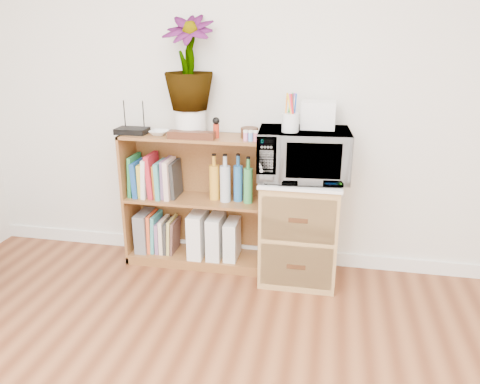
# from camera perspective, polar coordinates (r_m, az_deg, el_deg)

# --- Properties ---
(skirting_board) EXTENTS (4.00, 0.02, 0.10)m
(skirting_board) POSITION_cam_1_polar(r_m,az_deg,el_deg) (3.55, 0.87, -7.20)
(skirting_board) COLOR white
(skirting_board) RESTS_ON ground
(bookshelf) EXTENTS (1.00, 0.30, 0.95)m
(bookshelf) POSITION_cam_1_polar(r_m,az_deg,el_deg) (3.33, -5.46, -1.14)
(bookshelf) COLOR brown
(bookshelf) RESTS_ON ground
(wicker_unit) EXTENTS (0.50, 0.45, 0.70)m
(wicker_unit) POSITION_cam_1_polar(r_m,az_deg,el_deg) (3.19, 7.30, -4.61)
(wicker_unit) COLOR #9E7542
(wicker_unit) RESTS_ON ground
(microwave) EXTENTS (0.60, 0.43, 0.32)m
(microwave) POSITION_cam_1_polar(r_m,az_deg,el_deg) (3.01, 7.71, 4.56)
(microwave) COLOR silver
(microwave) RESTS_ON wicker_unit
(pen_cup) EXTENTS (0.10, 0.10, 0.11)m
(pen_cup) POSITION_cam_1_polar(r_m,az_deg,el_deg) (2.89, 6.16, 8.42)
(pen_cup) COLOR silver
(pen_cup) RESTS_ON microwave
(small_appliance) EXTENTS (0.21, 0.18, 0.17)m
(small_appliance) POSITION_cam_1_polar(r_m,az_deg,el_deg) (3.03, 9.52, 9.27)
(small_appliance) COLOR white
(small_appliance) RESTS_ON microwave
(router) EXTENTS (0.21, 0.15, 0.04)m
(router) POSITION_cam_1_polar(r_m,az_deg,el_deg) (3.33, -13.02, 7.28)
(router) COLOR black
(router) RESTS_ON bookshelf
(white_bowl) EXTENTS (0.13, 0.13, 0.03)m
(white_bowl) POSITION_cam_1_polar(r_m,az_deg,el_deg) (3.25, -9.84, 7.13)
(white_bowl) COLOR silver
(white_bowl) RESTS_ON bookshelf
(plant_pot) EXTENTS (0.20, 0.20, 0.17)m
(plant_pot) POSITION_cam_1_polar(r_m,az_deg,el_deg) (3.21, -6.05, 8.46)
(plant_pot) COLOR white
(plant_pot) RESTS_ON bookshelf
(potted_plant) EXTENTS (0.34, 0.34, 0.60)m
(potted_plant) POSITION_cam_1_polar(r_m,az_deg,el_deg) (3.16, -6.30, 15.35)
(potted_plant) COLOR #457F33
(potted_plant) RESTS_ON plant_pot
(trinket_box) EXTENTS (0.31, 0.08, 0.05)m
(trinket_box) POSITION_cam_1_polar(r_m,az_deg,el_deg) (3.10, -5.93, 6.91)
(trinket_box) COLOR #3C1B10
(trinket_box) RESTS_ON bookshelf
(kokeshi_doll) EXTENTS (0.04, 0.04, 0.09)m
(kokeshi_doll) POSITION_cam_1_polar(r_m,az_deg,el_deg) (3.11, -2.92, 7.43)
(kokeshi_doll) COLOR #A32714
(kokeshi_doll) RESTS_ON bookshelf
(wooden_bowl) EXTENTS (0.12, 0.12, 0.07)m
(wooden_bowl) POSITION_cam_1_polar(r_m,az_deg,el_deg) (3.12, 1.15, 7.25)
(wooden_bowl) COLOR #341E0E
(wooden_bowl) RESTS_ON bookshelf
(paint_jars) EXTENTS (0.12, 0.04, 0.06)m
(paint_jars) POSITION_cam_1_polar(r_m,az_deg,el_deg) (3.02, 1.30, 6.80)
(paint_jars) COLOR pink
(paint_jars) RESTS_ON bookshelf
(file_box) EXTENTS (0.09, 0.23, 0.29)m
(file_box) POSITION_cam_1_polar(r_m,az_deg,el_deg) (3.56, -11.50, -4.61)
(file_box) COLOR slate
(file_box) RESTS_ON bookshelf
(magazine_holder_left) EXTENTS (0.10, 0.26, 0.33)m
(magazine_holder_left) POSITION_cam_1_polar(r_m,az_deg,el_deg) (3.41, -5.12, -5.03)
(magazine_holder_left) COLOR white
(magazine_holder_left) RESTS_ON bookshelf
(magazine_holder_mid) EXTENTS (0.10, 0.25, 0.31)m
(magazine_holder_mid) POSITION_cam_1_polar(r_m,az_deg,el_deg) (3.38, -2.93, -5.34)
(magazine_holder_mid) COLOR silver
(magazine_holder_mid) RESTS_ON bookshelf
(magazine_holder_right) EXTENTS (0.09, 0.22, 0.28)m
(magazine_holder_right) POSITION_cam_1_polar(r_m,az_deg,el_deg) (3.36, -0.96, -5.75)
(magazine_holder_right) COLOR silver
(magazine_holder_right) RESTS_ON bookshelf
(cookbooks) EXTENTS (0.34, 0.20, 0.31)m
(cookbooks) POSITION_cam_1_polar(r_m,az_deg,el_deg) (3.38, -10.35, 1.76)
(cookbooks) COLOR #20793D
(cookbooks) RESTS_ON bookshelf
(liquor_bottles) EXTENTS (0.31, 0.07, 0.32)m
(liquor_bottles) POSITION_cam_1_polar(r_m,az_deg,el_deg) (3.21, -1.25, 1.65)
(liquor_bottles) COLOR gold
(liquor_bottles) RESTS_ON bookshelf
(lower_books) EXTENTS (0.21, 0.19, 0.29)m
(lower_books) POSITION_cam_1_polar(r_m,az_deg,el_deg) (3.52, -9.32, -5.06)
(lower_books) COLOR #E75428
(lower_books) RESTS_ON bookshelf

